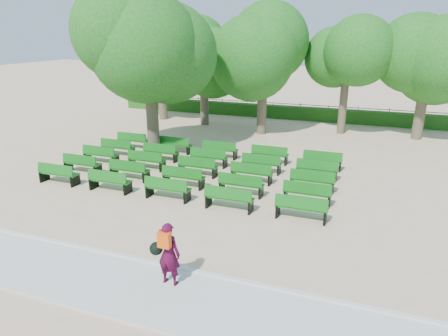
% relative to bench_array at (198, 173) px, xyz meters
% --- Properties ---
extents(ground, '(120.00, 120.00, 0.00)m').
position_rel_bench_array_xyz_m(ground, '(1.10, -0.69, -0.09)').
color(ground, '#D1AC8A').
extents(paving, '(30.00, 2.20, 0.06)m').
position_rel_bench_array_xyz_m(paving, '(1.10, -8.09, -0.06)').
color(paving, silver).
rests_on(paving, ground).
extents(curb, '(30.00, 0.12, 0.10)m').
position_rel_bench_array_xyz_m(curb, '(1.10, -6.94, -0.04)').
color(curb, silver).
rests_on(curb, ground).
extents(hedge, '(26.00, 0.70, 0.90)m').
position_rel_bench_array_xyz_m(hedge, '(1.10, 13.31, 0.36)').
color(hedge, '#205917').
rests_on(hedge, ground).
extents(fence, '(26.00, 0.10, 1.02)m').
position_rel_bench_array_xyz_m(fence, '(1.10, 13.71, -0.09)').
color(fence, black).
rests_on(fence, ground).
extents(tree_line, '(21.80, 6.80, 7.04)m').
position_rel_bench_array_xyz_m(tree_line, '(1.10, 9.31, -0.09)').
color(tree_line, '#216B1D').
rests_on(tree_line, ground).
extents(bench_array, '(1.75, 0.55, 1.10)m').
position_rel_bench_array_xyz_m(bench_array, '(0.00, 0.00, 0.00)').
color(bench_array, '#126916').
rests_on(bench_array, ground).
extents(tree_among, '(5.41, 5.41, 7.51)m').
position_rel_bench_array_xyz_m(tree_among, '(-3.44, 2.28, 4.95)').
color(tree_among, brown).
rests_on(tree_among, ground).
extents(person, '(0.78, 0.47, 1.65)m').
position_rel_bench_array_xyz_m(person, '(2.53, -7.61, 0.82)').
color(person, '#420924').
rests_on(person, ground).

